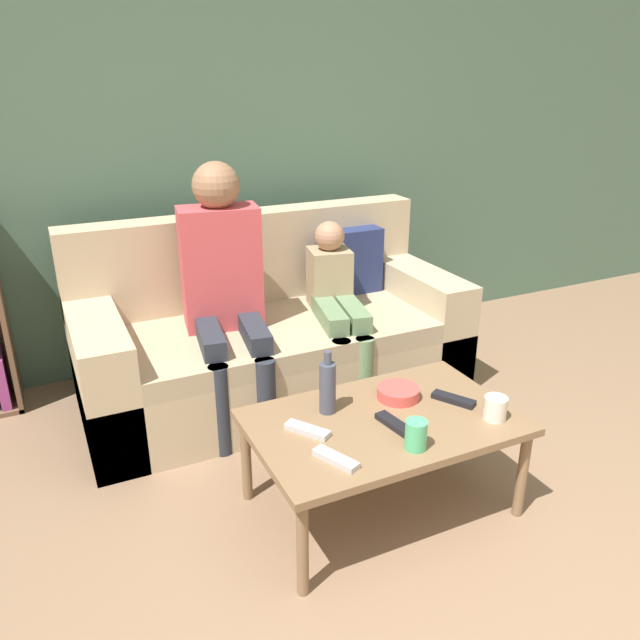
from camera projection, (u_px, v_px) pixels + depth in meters
name	position (u px, v px, depth m)	size (l,w,h in m)	color
wall_back	(231.00, 127.00, 3.38)	(12.00, 0.06, 2.60)	#4C6B56
couch	(272.00, 339.00, 3.23)	(1.91, 0.86, 0.91)	tan
coffee_table	(383.00, 427.00, 2.32)	(0.99, 0.62, 0.39)	brown
person_adult	(224.00, 276.00, 2.91)	(0.41, 0.64, 1.22)	#282D38
person_child	(337.00, 303.00, 3.15)	(0.33, 0.63, 0.88)	#66845B
cup_near	(416.00, 435.00, 2.11)	(0.08, 0.08, 0.11)	#4CB77A
cup_far	(495.00, 408.00, 2.29)	(0.09, 0.09, 0.09)	silver
tv_remote_0	(394.00, 424.00, 2.26)	(0.07, 0.18, 0.02)	black
tv_remote_1	(453.00, 399.00, 2.42)	(0.13, 0.17, 0.02)	black
tv_remote_2	(307.00, 430.00, 2.22)	(0.13, 0.17, 0.02)	#B7B7BC
tv_remote_3	(336.00, 459.00, 2.05)	(0.11, 0.18, 0.02)	#B7B7BC
snack_bowl	(398.00, 393.00, 2.45)	(0.17, 0.17, 0.05)	#DB4C47
bottle	(328.00, 387.00, 2.32)	(0.06, 0.06, 0.25)	#424756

